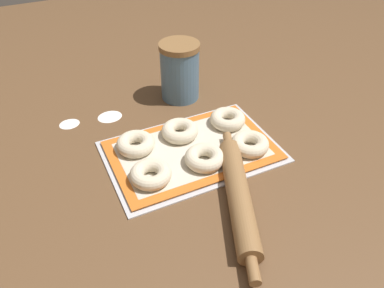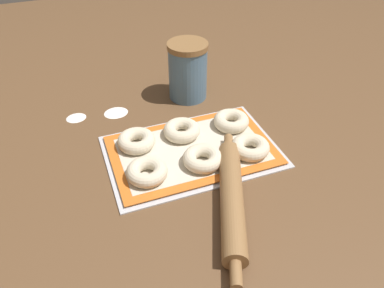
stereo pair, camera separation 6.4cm
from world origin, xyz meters
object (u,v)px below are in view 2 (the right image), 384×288
Objects in this scene: bagel_back_center at (182,130)px; flour_canister at (188,71)px; bagel_front_left at (147,172)px; bagel_front_right at (250,147)px; bagel_back_left at (136,141)px; bagel_front_center at (203,159)px; rolling_pin at (232,197)px; bagel_back_right at (231,121)px; baking_tray at (192,151)px.

bagel_back_center is 0.55× the size of flour_canister.
bagel_back_center is at bearing -113.76° from flour_canister.
bagel_front_left and bagel_front_right have the same top height.
bagel_front_center is at bearing -42.71° from bagel_back_left.
bagel_front_left is 0.12m from bagel_back_left.
bagel_front_right is (0.27, -0.00, 0.00)m from bagel_front_left.
bagel_front_left is 0.21m from rolling_pin.
bagel_front_left is at bearing -124.08° from flour_canister.
bagel_back_right is at bearing 88.37° from bagel_front_right.
bagel_front_center is (0.14, -0.00, 0.00)m from bagel_front_left.
bagel_front_right is 1.00× the size of bagel_back_left.
bagel_back_right is (0.27, 0.12, 0.00)m from bagel_front_left.
bagel_back_left is at bearing -136.75° from flour_canister.
rolling_pin is at bearing -84.85° from baking_tray.
rolling_pin reaches higher than bagel_back_right.
bagel_back_right is at bearing -2.95° from bagel_back_center.
bagel_back_center is (-0.01, 0.13, 0.00)m from bagel_front_center.
baking_tray is 0.15m from bagel_back_left.
bagel_front_center is at bearing 179.39° from bagel_front_right.
bagel_back_center and bagel_back_right have the same top height.
baking_tray is 4.46× the size of bagel_front_center.
rolling_pin is (0.15, -0.14, -0.00)m from bagel_front_left.
bagel_back_center is (0.13, 0.00, 0.00)m from bagel_back_left.
bagel_back_left reaches higher than baking_tray.
bagel_back_left is at bearing -179.13° from bagel_back_center.
bagel_back_right is 0.22m from flour_canister.
bagel_front_center is at bearing -103.77° from flour_canister.
bagel_front_right and bagel_back_center have the same top height.
flour_canister is at bearing 43.25° from bagel_back_left.
baking_tray is 0.07m from bagel_back_center.
bagel_back_right is at bearing 41.93° from bagel_front_center.
bagel_front_center is 1.00× the size of bagel_front_right.
flour_canister reaches higher than bagel_back_center.
bagel_front_left is 0.29m from bagel_back_right.
baking_tray is 0.29m from flour_canister.
bagel_back_right is (0.27, -0.01, 0.00)m from bagel_back_left.
bagel_back_center is at bearing 137.06° from bagel_front_right.
bagel_back_center reaches higher than baking_tray.
bagel_back_right is (0.14, -0.01, 0.00)m from bagel_back_center.
bagel_front_right is 0.29m from bagel_back_left.
baking_tray is 4.46× the size of bagel_back_right.
bagel_front_left is 0.39m from flour_canister.
bagel_front_right is at bearing -81.46° from flour_canister.
bagel_front_right is at bearing -25.27° from baking_tray.
flour_canister reaches higher than baking_tray.
flour_canister is (-0.05, 0.21, 0.06)m from bagel_back_right.
rolling_pin is (-0.11, -0.14, -0.00)m from bagel_front_right.
bagel_front_left is at bearing 179.09° from bagel_front_center.
bagel_back_right is at bearing -75.75° from flour_canister.
bagel_front_center is 0.55× the size of flour_canister.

